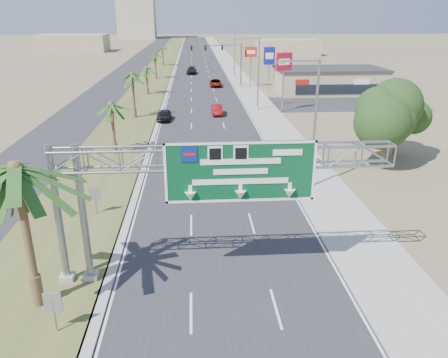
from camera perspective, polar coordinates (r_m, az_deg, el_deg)
name	(u,v)px	position (r m, az deg, el deg)	size (l,w,h in m)	color
road	(199,66)	(120.56, -3.28, 14.56)	(12.00, 300.00, 0.02)	#28282B
sidewalk_right	(231,65)	(120.97, 0.89, 14.63)	(4.00, 300.00, 0.10)	#9E9B93
median_grass	(161,66)	(120.84, -8.18, 14.43)	(7.00, 300.00, 0.12)	#4D5826
opposing_road	(135,66)	(121.53, -11.57, 14.24)	(8.00, 300.00, 0.02)	#28282B
sign_gantry	(207,169)	(20.98, -2.20, 1.35)	(16.75, 1.24, 7.50)	gray
palm_near	(15,169)	(20.32, -25.63, 1.21)	(5.70, 5.70, 8.35)	brown
palm_row_b	(111,105)	(43.35, -14.55, 9.32)	(3.99, 3.99, 5.95)	brown
palm_row_c	(132,75)	(58.84, -11.94, 13.17)	(3.99, 3.99, 6.75)	brown
palm_row_d	(146,68)	(76.74, -10.14, 14.04)	(3.99, 3.99, 5.45)	brown
palm_row_e	(155,54)	(95.50, -9.03, 15.78)	(3.99, 3.99, 6.15)	brown
palm_row_f	(162,48)	(120.39, -8.05, 16.63)	(3.99, 3.99, 5.75)	brown
streetlight_near	(312,130)	(34.11, 11.40, 6.23)	(3.27, 0.44, 10.00)	gray
streetlight_mid	(257,77)	(63.04, 4.32, 13.13)	(3.27, 0.44, 10.00)	gray
streetlight_far	(234,55)	(98.61, 1.29, 15.94)	(3.27, 0.44, 10.00)	gray
signal_mast	(230,61)	(82.51, 0.81, 15.10)	(10.28, 0.71, 8.00)	gray
store_building	(329,81)	(80.20, 13.52, 12.33)	(18.00, 10.00, 4.00)	tan
oak_near	(388,119)	(40.42, 20.60, 7.32)	(4.50, 4.50, 6.80)	brown
oak_far	(400,117)	(45.36, 21.97, 7.57)	(3.50, 3.50, 5.60)	brown
median_signback_a	(53,305)	(20.58, -21.42, -15.12)	(0.75, 0.08, 2.08)	gray
median_signback_b	(95,196)	(30.93, -16.51, -2.10)	(0.75, 0.08, 2.08)	gray
tower_distant	(136,5)	(261.65, -11.43, 21.39)	(20.00, 16.00, 35.00)	tan
building_distant_left	(73,43)	(175.58, -19.07, 16.44)	(24.00, 14.00, 6.00)	tan
building_distant_right	(287,47)	(153.51, 8.28, 16.65)	(20.00, 12.00, 5.00)	tan
car_left_lane	(164,115)	(57.61, -7.81, 8.23)	(1.64, 4.07, 1.39)	black
car_mid_lane	(217,110)	(60.57, -0.94, 9.01)	(1.41, 4.04, 1.33)	maroon
car_right_lane	(216,83)	(85.02, -1.10, 12.41)	(2.14, 4.65, 1.29)	gray
car_far	(191,71)	(103.60, -4.27, 13.94)	(2.14, 5.27, 1.53)	black
pole_sign_red_near	(284,65)	(62.20, 7.84, 14.54)	(2.36, 1.10, 8.29)	gray
pole_sign_blue	(269,58)	(80.03, 5.94, 15.48)	(2.01, 0.45, 7.79)	gray
pole_sign_red_far	(251,55)	(83.56, 3.53, 15.87)	(2.22, 0.70, 7.54)	gray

